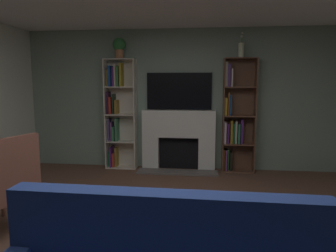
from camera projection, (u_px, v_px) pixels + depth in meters
The scene contains 8 objects.
wall_back_accent at pixel (179, 100), 5.71m from camera, with size 5.78×0.06×2.54m, color gray.
fireplace at pixel (179, 138), 5.66m from camera, with size 1.42×0.52×1.09m.
tv at pixel (179, 91), 5.63m from camera, with size 1.17×0.06×0.66m, color black.
bookshelf_left at pixel (118, 113), 5.74m from camera, with size 0.56×0.26×2.01m.
bookshelf_right at pixel (235, 119), 5.52m from camera, with size 0.56×0.27×2.01m.
potted_plant at pixel (119, 47), 5.52m from camera, with size 0.23×0.23×0.36m.
vase_with_flowers at pixel (241, 49), 5.29m from camera, with size 0.10×0.10×0.43m.
armchair at pixel (3, 185), 3.24m from camera, with size 0.79×0.75×1.05m.
Camera 1 is at (0.44, -2.64, 1.58)m, focal length 33.20 mm.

